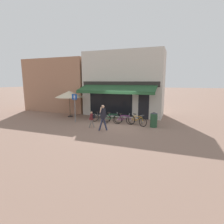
{
  "coord_description": "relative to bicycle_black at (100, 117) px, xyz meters",
  "views": [
    {
      "loc": [
        4.11,
        -11.89,
        3.24
      ],
      "look_at": [
        -0.14,
        -0.34,
        1.05
      ],
      "focal_mm": 28.0,
      "sensor_mm": 36.0,
      "label": 1
    }
  ],
  "objects": [
    {
      "name": "ground_plane",
      "position": [
        1.53,
        -0.73,
        -0.36
      ],
      "size": [
        160.0,
        160.0,
        0.0
      ],
      "primitive_type": "plane",
      "color": "#846656"
    },
    {
      "name": "shop_front",
      "position": [
        0.89,
        3.57,
        2.58
      ],
      "size": [
        7.35,
        4.7,
        5.9
      ],
      "color": "beige",
      "rests_on": "ground_plane"
    },
    {
      "name": "neighbour_building",
      "position": [
        -6.56,
        4.09,
        2.39
      ],
      "size": [
        7.14,
        4.0,
        5.52
      ],
      "color": "#9E7056",
      "rests_on": "ground_plane"
    },
    {
      "name": "bike_rack_rail",
      "position": [
        1.58,
        0.07,
        0.11
      ],
      "size": [
        3.64,
        0.04,
        0.57
      ],
      "color": "#47494F",
      "rests_on": "ground_plane"
    },
    {
      "name": "bicycle_black",
      "position": [
        0.0,
        0.0,
        0.0
      ],
      "size": [
        1.63,
        0.69,
        0.83
      ],
      "rotation": [
        -0.1,
        0.0,
        0.29
      ],
      "color": "black",
      "rests_on": "ground_plane"
    },
    {
      "name": "bicycle_green",
      "position": [
        1.08,
        -0.18,
        0.02
      ],
      "size": [
        1.6,
        0.82,
        0.86
      ],
      "rotation": [
        -0.07,
        0.0,
        0.42
      ],
      "color": "black",
      "rests_on": "ground_plane"
    },
    {
      "name": "bicycle_purple",
      "position": [
        2.04,
        -0.23,
        0.01
      ],
      "size": [
        1.69,
        0.52,
        0.83
      ],
      "rotation": [
        0.04,
        0.0,
        0.15
      ],
      "color": "black",
      "rests_on": "ground_plane"
    },
    {
      "name": "bicycle_orange",
      "position": [
        3.02,
        -0.15,
        0.01
      ],
      "size": [
        1.62,
        0.9,
        0.84
      ],
      "rotation": [
        -0.07,
        0.0,
        -0.48
      ],
      "color": "black",
      "rests_on": "ground_plane"
    },
    {
      "name": "pedestrian_adult",
      "position": [
        1.2,
        -2.3,
        0.69
      ],
      "size": [
        0.57,
        0.61,
        1.72
      ],
      "rotation": [
        0.0,
        0.0,
        3.23
      ],
      "color": "#282D47",
      "rests_on": "ground_plane"
    },
    {
      "name": "pedestrian_child",
      "position": [
        0.21,
        -1.92,
        0.36
      ],
      "size": [
        0.45,
        0.41,
        1.16
      ],
      "rotation": [
        0.0,
        0.0,
        3.3
      ],
      "color": "slate",
      "rests_on": "ground_plane"
    },
    {
      "name": "litter_bin",
      "position": [
        4.25,
        -0.27,
        0.18
      ],
      "size": [
        0.51,
        0.51,
        1.08
      ],
      "color": "#23472D",
      "rests_on": "ground_plane"
    },
    {
      "name": "parking_sign",
      "position": [
        -1.8,
        -0.87,
        1.05
      ],
      "size": [
        0.44,
        0.07,
        2.3
      ],
      "color": "slate",
      "rests_on": "ground_plane"
    },
    {
      "name": "cafe_parasol",
      "position": [
        -3.43,
        0.86,
        1.71
      ],
      "size": [
        2.52,
        2.52,
        2.36
      ],
      "color": "#4C3D2D",
      "rests_on": "ground_plane"
    }
  ]
}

